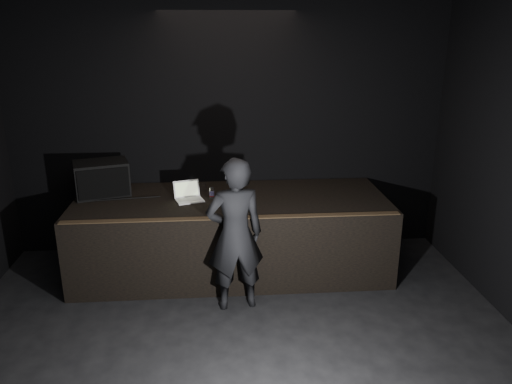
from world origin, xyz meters
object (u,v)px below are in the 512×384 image
at_px(beer_can, 212,193).
at_px(person, 235,235).
at_px(stage_riser, 232,234).
at_px(stage_monitor, 102,178).
at_px(laptop, 188,195).

bearing_deg(beer_can, person, -74.61).
xyz_separation_m(stage_riser, stage_monitor, (-1.67, 0.27, 0.72)).
bearing_deg(laptop, stage_riser, -15.61).
relative_size(laptop, person, 0.23).
relative_size(beer_can, person, 0.08).
bearing_deg(person, stage_monitor, -46.17).
height_order(laptop, beer_can, laptop).
xyz_separation_m(laptop, person, (0.56, -0.93, -0.17)).
height_order(stage_riser, beer_can, beer_can).
bearing_deg(laptop, beer_can, -16.10).
xyz_separation_m(stage_riser, beer_can, (-0.25, -0.01, 0.57)).
bearing_deg(person, stage_riser, -99.58).
xyz_separation_m(stage_riser, person, (0.01, -0.95, 0.39)).
bearing_deg(person, beer_can, -84.86).
xyz_separation_m(beer_can, person, (0.26, -0.94, -0.18)).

